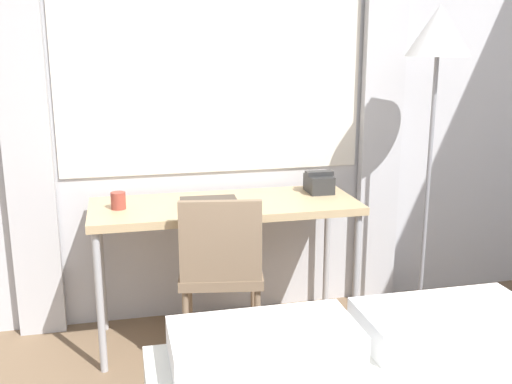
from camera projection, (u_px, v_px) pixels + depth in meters
wall_back_with_window at (230, 80)px, 3.28m from camera, size 5.01×0.13×2.70m
desk at (225, 214)px, 3.10m from camera, size 1.37×0.53×0.75m
desk_chair at (221, 266)px, 2.89m from camera, size 0.46×0.46×0.86m
standing_lamp at (436, 66)px, 3.07m from camera, size 0.33×0.33×1.74m
telephone at (319, 183)px, 3.29m from camera, size 0.15×0.17×0.12m
book at (209, 201)px, 3.06m from camera, size 0.30×0.18×0.02m
mug at (118, 201)px, 2.96m from camera, size 0.07×0.07×0.08m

